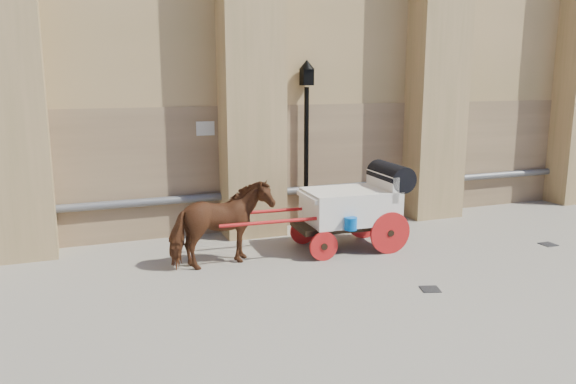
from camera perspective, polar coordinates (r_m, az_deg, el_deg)
name	(u,v)px	position (r m, az deg, el deg)	size (l,w,h in m)	color
ground	(363,277)	(10.64, 7.62, -8.59)	(90.00, 90.00, 0.00)	slate
horse	(221,225)	(10.98, -6.82, -3.35)	(0.90, 1.98, 1.67)	brown
carriage	(356,204)	(12.15, 6.94, -1.18)	(4.22, 1.52, 1.82)	black
street_lamp	(306,139)	(13.69, 1.88, 5.37)	(0.38, 0.38, 4.06)	black
drain_grate_near	(430,289)	(10.28, 14.25, -9.54)	(0.32, 0.32, 0.01)	black
drain_grate_far	(548,244)	(13.79, 24.91, -4.84)	(0.32, 0.32, 0.01)	black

